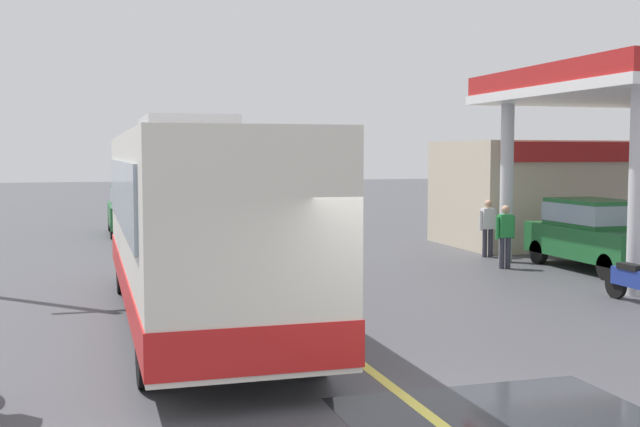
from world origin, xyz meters
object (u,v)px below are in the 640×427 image
(coach_bus_main, at_px, (194,225))
(motorcycle_parked_forecourt, at_px, (635,282))
(pedestrian_by_shop, at_px, (488,225))
(car_trailing_behind_bus, at_px, (132,207))
(car_at_pump, at_px, (595,231))
(minibus_opposing_lane, at_px, (245,194))
(pedestrian_near_pump, at_px, (505,233))

(coach_bus_main, distance_m, motorcycle_parked_forecourt, 8.79)
(pedestrian_by_shop, bearing_deg, motorcycle_parked_forecourt, -95.08)
(car_trailing_behind_bus, bearing_deg, car_at_pump, -49.30)
(minibus_opposing_lane, relative_size, motorcycle_parked_forecourt, 3.41)
(minibus_opposing_lane, bearing_deg, pedestrian_by_shop, -60.01)
(coach_bus_main, bearing_deg, pedestrian_by_shop, 34.57)
(pedestrian_by_shop, distance_m, car_trailing_behind_bus, 13.58)
(coach_bus_main, bearing_deg, motorcycle_parked_forecourt, -5.71)
(motorcycle_parked_forecourt, height_order, pedestrian_by_shop, pedestrian_by_shop)
(coach_bus_main, distance_m, pedestrian_near_pump, 9.61)
(motorcycle_parked_forecourt, xyz_separation_m, pedestrian_by_shop, (0.65, 7.28, 0.49))
(car_at_pump, relative_size, pedestrian_near_pump, 2.53)
(car_at_pump, bearing_deg, pedestrian_by_shop, 114.73)
(minibus_opposing_lane, bearing_deg, car_trailing_behind_bus, 174.68)
(motorcycle_parked_forecourt, height_order, car_trailing_behind_bus, car_trailing_behind_bus)
(motorcycle_parked_forecourt, bearing_deg, pedestrian_by_shop, 84.92)
(car_trailing_behind_bus, bearing_deg, motorcycle_parked_forecourt, -62.30)
(coach_bus_main, height_order, minibus_opposing_lane, coach_bus_main)
(coach_bus_main, relative_size, pedestrian_near_pump, 6.65)
(minibus_opposing_lane, bearing_deg, pedestrian_near_pump, -67.90)
(car_at_pump, distance_m, pedestrian_near_pump, 2.27)
(coach_bus_main, height_order, car_trailing_behind_bus, coach_bus_main)
(coach_bus_main, xyz_separation_m, pedestrian_by_shop, (9.30, 6.41, -0.79))
(car_at_pump, xyz_separation_m, car_trailing_behind_bus, (-10.95, 12.73, 0.00))
(coach_bus_main, relative_size, minibus_opposing_lane, 1.80)
(pedestrian_near_pump, bearing_deg, coach_bus_main, -154.01)
(coach_bus_main, relative_size, car_at_pump, 2.63)
(coach_bus_main, bearing_deg, car_at_pump, 17.34)
(car_trailing_behind_bus, bearing_deg, pedestrian_near_pump, -53.31)
(motorcycle_parked_forecourt, distance_m, pedestrian_near_pump, 5.09)
(minibus_opposing_lane, xyz_separation_m, pedestrian_near_pump, (4.67, -11.49, -0.54))
(motorcycle_parked_forecourt, bearing_deg, minibus_opposing_lane, 105.88)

